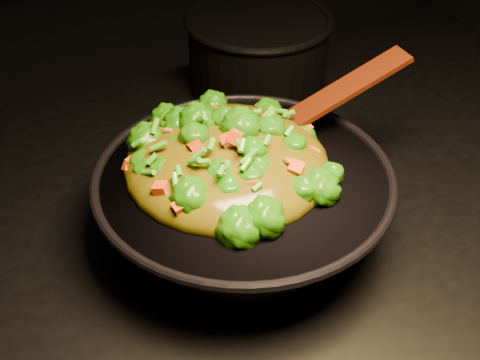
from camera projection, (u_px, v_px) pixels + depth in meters
name	position (u px, v px, depth m)	size (l,w,h in m)	color
wok	(243.00, 206.00, 0.74)	(0.35, 0.35, 0.10)	black
stir_fry	(227.00, 138.00, 0.70)	(0.25, 0.25, 0.09)	#246F07
spatula	(323.00, 102.00, 0.76)	(0.25, 0.04, 0.01)	#3D1306
back_pot	(258.00, 53.00, 1.02)	(0.23, 0.23, 0.13)	black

